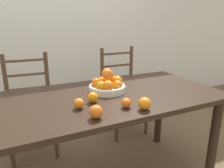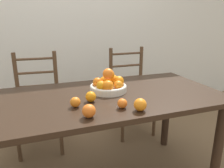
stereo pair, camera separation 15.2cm
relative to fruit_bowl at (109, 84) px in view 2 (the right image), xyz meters
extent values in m
cube|color=silver|center=(-0.11, 1.41, 0.49)|extent=(8.00, 0.06, 2.60)
cube|color=black|center=(-0.11, -0.07, -0.07)|extent=(1.79, 0.83, 0.03)
cylinder|color=black|center=(0.71, -0.41, -0.45)|extent=(0.07, 0.07, 0.72)
cylinder|color=black|center=(0.71, 0.26, -0.45)|extent=(0.07, 0.07, 0.72)
cylinder|color=silver|center=(0.00, 0.00, -0.04)|extent=(0.27, 0.27, 0.04)
torus|color=silver|center=(0.00, 0.00, -0.02)|extent=(0.27, 0.27, 0.02)
sphere|color=orange|center=(0.08, 0.00, 0.02)|extent=(0.08, 0.08, 0.08)
sphere|color=orange|center=(0.05, 0.06, 0.01)|extent=(0.08, 0.08, 0.08)
sphere|color=orange|center=(-0.01, 0.08, 0.00)|extent=(0.07, 0.07, 0.07)
sphere|color=orange|center=(-0.07, 0.04, 0.01)|extent=(0.07, 0.07, 0.07)
sphere|color=orange|center=(-0.07, -0.04, 0.01)|extent=(0.07, 0.07, 0.07)
sphere|color=orange|center=(-0.03, -0.08, 0.01)|extent=(0.08, 0.08, 0.08)
sphere|color=orange|center=(0.05, -0.06, 0.00)|extent=(0.07, 0.07, 0.07)
sphere|color=orange|center=(0.01, 0.00, 0.07)|extent=(0.07, 0.07, 0.07)
sphere|color=orange|center=(0.00, 0.00, 0.08)|extent=(0.08, 0.08, 0.08)
sphere|color=orange|center=(0.00, 0.00, 0.08)|extent=(0.08, 0.08, 0.08)
sphere|color=orange|center=(-0.03, -0.33, -0.02)|extent=(0.06, 0.06, 0.06)
sphere|color=orange|center=(-0.18, -0.16, -0.02)|extent=(0.07, 0.07, 0.07)
sphere|color=orange|center=(-0.29, -0.21, -0.02)|extent=(0.06, 0.06, 0.06)
sphere|color=orange|center=(-0.25, -0.38, -0.02)|extent=(0.08, 0.08, 0.08)
sphere|color=orange|center=(0.06, -0.40, -0.02)|extent=(0.08, 0.08, 0.08)
cylinder|color=#513823|center=(-0.71, 0.47, -0.58)|extent=(0.04, 0.04, 0.46)
cylinder|color=#513823|center=(-0.33, 0.44, -0.58)|extent=(0.04, 0.04, 0.46)
cylinder|color=#513823|center=(-0.68, 0.83, -0.33)|extent=(0.04, 0.04, 0.96)
cylinder|color=#513823|center=(-0.30, 0.80, -0.33)|extent=(0.04, 0.04, 0.96)
cube|color=#513823|center=(-0.50, 0.63, -0.33)|extent=(0.45, 0.43, 0.04)
cylinder|color=#513823|center=(-0.49, 0.81, -0.20)|extent=(0.38, 0.05, 0.02)
cylinder|color=#513823|center=(-0.49, 0.81, -0.06)|extent=(0.38, 0.05, 0.02)
cylinder|color=#513823|center=(-0.49, 0.81, 0.08)|extent=(0.38, 0.05, 0.02)
cylinder|color=#513823|center=(0.31, 0.45, -0.58)|extent=(0.04, 0.04, 0.46)
cylinder|color=#513823|center=(0.69, 0.45, -0.58)|extent=(0.04, 0.04, 0.46)
cylinder|color=#513823|center=(0.31, 0.81, -0.33)|extent=(0.04, 0.04, 0.96)
cylinder|color=#513823|center=(0.69, 0.81, -0.33)|extent=(0.04, 0.04, 0.96)
cube|color=#513823|center=(0.50, 0.63, -0.33)|extent=(0.42, 0.40, 0.04)
cylinder|color=#513823|center=(0.50, 0.81, -0.20)|extent=(0.38, 0.03, 0.02)
cylinder|color=#513823|center=(0.50, 0.81, -0.06)|extent=(0.38, 0.03, 0.02)
cylinder|color=#513823|center=(0.50, 0.81, 0.08)|extent=(0.38, 0.03, 0.02)
camera|label=1|loc=(-0.64, -1.39, 0.47)|focal=35.00mm
camera|label=2|loc=(-0.50, -1.45, 0.47)|focal=35.00mm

